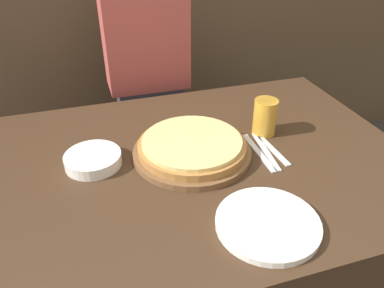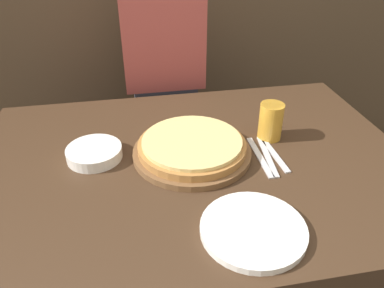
{
  "view_description": "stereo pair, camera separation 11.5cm",
  "coord_description": "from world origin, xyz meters",
  "views": [
    {
      "loc": [
        -0.29,
        -0.89,
        1.36
      ],
      "look_at": [
        -0.01,
        0.03,
        0.74
      ],
      "focal_mm": 35.0,
      "sensor_mm": 36.0,
      "label": 1
    },
    {
      "loc": [
        -0.18,
        -0.92,
        1.36
      ],
      "look_at": [
        -0.01,
        0.03,
        0.74
      ],
      "focal_mm": 35.0,
      "sensor_mm": 36.0,
      "label": 2
    }
  ],
  "objects": [
    {
      "name": "dining_table",
      "position": [
        0.0,
        0.0,
        0.35
      ],
      "size": [
        1.33,
        0.95,
        0.7
      ],
      "color": "#3D2819",
      "rests_on": "ground_plane"
    },
    {
      "name": "pizza_on_board",
      "position": [
        -0.01,
        0.03,
        0.73
      ],
      "size": [
        0.37,
        0.37,
        0.06
      ],
      "color": "brown",
      "rests_on": "dining_table"
    },
    {
      "name": "beer_glass",
      "position": [
        0.27,
        0.08,
        0.77
      ],
      "size": [
        0.08,
        0.08,
        0.12
      ],
      "color": "gold",
      "rests_on": "dining_table"
    },
    {
      "name": "dinner_plate",
      "position": [
        0.08,
        -0.32,
        0.71
      ],
      "size": [
        0.26,
        0.26,
        0.02
      ],
      "color": "white",
      "rests_on": "dining_table"
    },
    {
      "name": "side_bowl",
      "position": [
        -0.3,
        0.07,
        0.72
      ],
      "size": [
        0.17,
        0.17,
        0.04
      ],
      "color": "white",
      "rests_on": "dining_table"
    },
    {
      "name": "fork",
      "position": [
        0.2,
        -0.02,
        0.7
      ],
      "size": [
        0.02,
        0.22,
        0.0
      ],
      "color": "silver",
      "rests_on": "dining_table"
    },
    {
      "name": "dinner_knife",
      "position": [
        0.22,
        -0.02,
        0.7
      ],
      "size": [
        0.04,
        0.22,
        0.0
      ],
      "color": "silver",
      "rests_on": "dining_table"
    },
    {
      "name": "spoon",
      "position": [
        0.25,
        -0.02,
        0.7
      ],
      "size": [
        0.03,
        0.19,
        0.0
      ],
      "color": "silver",
      "rests_on": "dining_table"
    },
    {
      "name": "diner_person",
      "position": [
        -0.02,
        0.65,
        0.62
      ],
      "size": [
        0.34,
        0.2,
        1.27
      ],
      "color": "#33333D",
      "rests_on": "ground_plane"
    }
  ]
}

